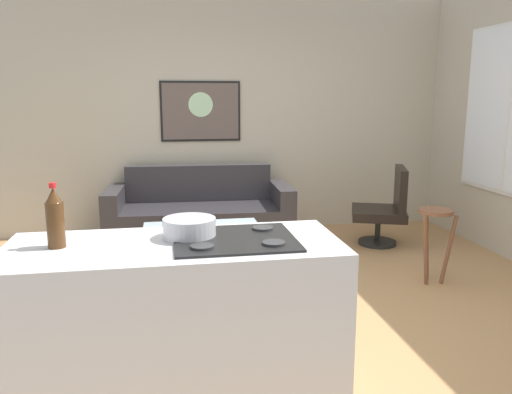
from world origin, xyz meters
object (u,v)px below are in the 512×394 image
object	(u,v)px
coffee_table	(202,231)
soda_bottle	(55,219)
armchair	(386,208)
bar_stool	(435,228)
mixing_bowl	(189,228)
wall_painting	(201,111)
couch	(200,217)

from	to	relation	value
coffee_table	soda_bottle	size ratio (longest dim) A/B	3.45
armchair	coffee_table	bearing A→B (deg)	-164.78
armchair	bar_stool	world-z (taller)	armchair
mixing_bowl	armchair	bearing A→B (deg)	49.23
mixing_bowl	wall_painting	bearing A→B (deg)	85.03
wall_painting	bar_stool	bearing A→B (deg)	-48.52
coffee_table	mixing_bowl	distance (m)	2.15
coffee_table	mixing_bowl	size ratio (longest dim) A/B	4.02
bar_stool	mixing_bowl	xyz separation A→B (m)	(-2.19, -1.45, 0.48)
coffee_table	armchair	size ratio (longest dim) A/B	1.23
mixing_bowl	bar_stool	bearing A→B (deg)	33.49
armchair	bar_stool	distance (m)	1.18
couch	mixing_bowl	xyz separation A→B (m)	(-0.25, -3.10, 0.69)
coffee_table	mixing_bowl	world-z (taller)	mixing_bowl
coffee_table	wall_painting	xyz separation A→B (m)	(0.11, 1.51, 1.05)
couch	coffee_table	distance (m)	1.05
couch	bar_stool	xyz separation A→B (m)	(1.94, -1.66, 0.21)
wall_painting	armchair	bearing A→B (deg)	-25.89
couch	bar_stool	size ratio (longest dim) A/B	3.13
soda_bottle	wall_painting	distance (m)	3.76
couch	mixing_bowl	world-z (taller)	mixing_bowl
couch	wall_painting	xyz separation A→B (m)	(0.06, 0.47, 1.17)
armchair	soda_bottle	xyz separation A→B (m)	(-2.89, -2.68, 0.65)
armchair	mixing_bowl	xyz separation A→B (m)	(-2.26, -2.62, 0.56)
couch	armchair	world-z (taller)	armchair
couch	mixing_bowl	distance (m)	3.19
coffee_table	wall_painting	bearing A→B (deg)	85.75
mixing_bowl	couch	bearing A→B (deg)	85.47
couch	bar_stool	bearing A→B (deg)	-40.48
mixing_bowl	wall_painting	xyz separation A→B (m)	(0.31, 3.57, 0.48)
armchair	soda_bottle	world-z (taller)	soda_bottle
mixing_bowl	wall_painting	world-z (taller)	wall_painting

